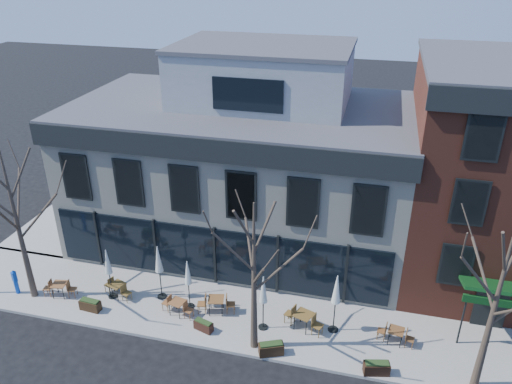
# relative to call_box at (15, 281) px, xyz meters

# --- Properties ---
(ground) EXTENTS (120.00, 120.00, 0.00)m
(ground) POSITION_rel_call_box_xyz_m (9.42, 3.24, -0.87)
(ground) COLOR black
(ground) RESTS_ON ground
(sidewalk_front) EXTENTS (33.50, 4.70, 0.15)m
(sidewalk_front) POSITION_rel_call_box_xyz_m (12.67, 1.09, -0.80)
(sidewalk_front) COLOR gray
(sidewalk_front) RESTS_ON ground
(sidewalk_side) EXTENTS (4.50, 12.00, 0.15)m
(sidewalk_side) POSITION_rel_call_box_xyz_m (-1.83, 9.24, -0.80)
(sidewalk_side) COLOR gray
(sidewalk_side) RESTS_ON ground
(corner_building) EXTENTS (18.39, 10.39, 11.10)m
(corner_building) POSITION_rel_call_box_xyz_m (9.49, 8.31, 3.85)
(corner_building) COLOR beige
(corner_building) RESTS_ON ground
(red_brick_building) EXTENTS (8.20, 11.78, 11.18)m
(red_brick_building) POSITION_rel_call_box_xyz_m (22.42, 8.22, 4.77)
(red_brick_building) COLOR brown
(red_brick_building) RESTS_ON ground
(tree_corner) EXTENTS (3.93, 3.98, 7.92)m
(tree_corner) POSITION_rel_call_box_xyz_m (0.93, 0.04, 3.38)
(tree_corner) COLOR #382B21
(tree_corner) RESTS_ON sidewalk_front
(tree_mid) EXTENTS (3.50, 3.55, 7.04)m
(tree_mid) POSITION_rel_call_box_xyz_m (12.43, -0.66, 2.92)
(tree_mid) COLOR #382B21
(tree_mid) RESTS_ON sidewalk_front
(tree_right) EXTENTS (3.72, 3.77, 7.48)m
(tree_right) POSITION_rel_call_box_xyz_m (21.43, -0.66, 3.15)
(tree_right) COLOR #382B21
(tree_right) RESTS_ON sidewalk_front
(call_box) EXTENTS (0.29, 0.27, 1.36)m
(call_box) POSITION_rel_call_box_xyz_m (0.00, 0.00, 0.00)
(call_box) COLOR #0D3EAA
(call_box) RESTS_ON sidewalk_front
(cafe_set_0) EXTENTS (1.72, 0.78, 0.88)m
(cafe_set_0) POSITION_rel_call_box_xyz_m (2.24, 0.33, -0.27)
(cafe_set_0) COLOR brown
(cafe_set_0) RESTS_ON sidewalk_front
(cafe_set_1) EXTENTS (1.72, 0.97, 0.88)m
(cafe_set_1) POSITION_rel_call_box_xyz_m (5.02, 1.01, -0.27)
(cafe_set_1) COLOR brown
(cafe_set_1) RESTS_ON sidewalk_front
(cafe_set_2) EXTENTS (1.71, 0.80, 0.88)m
(cafe_set_2) POSITION_rel_call_box_xyz_m (8.40, 0.49, -0.27)
(cafe_set_2) COLOR brown
(cafe_set_2) RESTS_ON sidewalk_front
(cafe_set_3) EXTENTS (1.88, 0.88, 0.96)m
(cafe_set_3) POSITION_rel_call_box_xyz_m (10.13, 1.05, -0.23)
(cafe_set_3) COLOR brown
(cafe_set_3) RESTS_ON sidewalk_front
(cafe_set_4) EXTENTS (1.95, 1.10, 1.00)m
(cafe_set_4) POSITION_rel_call_box_xyz_m (14.31, 0.95, -0.20)
(cafe_set_4) COLOR brown
(cafe_set_4) RESTS_ON sidewalk_front
(cafe_set_5) EXTENTS (1.67, 0.76, 0.86)m
(cafe_set_5) POSITION_rel_call_box_xyz_m (18.37, 1.05, -0.28)
(cafe_set_5) COLOR brown
(cafe_set_5) RESTS_ON sidewalk_front
(umbrella_0) EXTENTS (0.44, 0.44, 2.75)m
(umbrella_0) POSITION_rel_call_box_xyz_m (4.77, 0.88, 1.22)
(umbrella_0) COLOR black
(umbrella_0) RESTS_ON sidewalk_front
(umbrella_1) EXTENTS (0.47, 0.47, 2.94)m
(umbrella_1) POSITION_rel_call_box_xyz_m (7.15, 1.47, 1.36)
(umbrella_1) COLOR black
(umbrella_1) RESTS_ON sidewalk_front
(umbrella_2) EXTENTS (0.42, 0.42, 2.62)m
(umbrella_2) POSITION_rel_call_box_xyz_m (8.76, 1.12, 1.13)
(umbrella_2) COLOR black
(umbrella_2) RESTS_ON sidewalk_front
(umbrella_3) EXTENTS (0.45, 0.45, 2.83)m
(umbrella_3) POSITION_rel_call_box_xyz_m (12.53, 0.54, 1.28)
(umbrella_3) COLOR black
(umbrella_3) RESTS_ON sidewalk_front
(umbrella_4) EXTENTS (0.48, 0.48, 3.00)m
(umbrella_4) POSITION_rel_call_box_xyz_m (15.65, 1.17, 1.40)
(umbrella_4) COLOR black
(umbrella_4) RESTS_ON sidewalk_front
(planter_0) EXTENTS (1.04, 0.48, 0.57)m
(planter_0) POSITION_rel_call_box_xyz_m (4.24, -0.26, -0.44)
(planter_0) COLOR #301F10
(planter_0) RESTS_ON sidewalk_front
(planter_1) EXTENTS (0.96, 0.61, 0.50)m
(planter_1) POSITION_rel_call_box_xyz_m (9.95, -0.26, -0.47)
(planter_1) COLOR black
(planter_1) RESTS_ON sidewalk_front
(planter_2) EXTENTS (1.14, 0.81, 0.59)m
(planter_2) POSITION_rel_call_box_xyz_m (13.24, -0.96, -0.43)
(planter_2) COLOR #311F10
(planter_2) RESTS_ON sidewalk_front
(planter_3) EXTENTS (1.12, 0.65, 0.59)m
(planter_3) POSITION_rel_call_box_xyz_m (17.63, -0.96, -0.43)
(planter_3) COLOR black
(planter_3) RESTS_ON sidewalk_front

